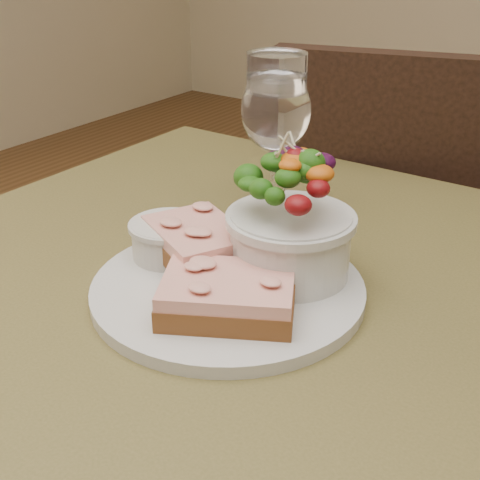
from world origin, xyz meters
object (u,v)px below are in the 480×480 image
Objects in this scene: dinner_plate at (228,289)px; sandwich_back at (197,241)px; sandwich_front at (228,295)px; salad_bowl at (291,216)px; chair_far at (397,357)px; wine_glass at (276,115)px; ramekin at (169,238)px; cafe_table at (246,392)px.

sandwich_back reaches higher than dinner_plate.
sandwich_front is (0.03, -0.04, 0.02)m from dinner_plate.
dinner_plate is 2.00× the size of sandwich_back.
chair_far is at bearing 97.98° from salad_bowl.
chair_far is 5.14× the size of wine_glass.
salad_bowl reaches higher than dinner_plate.
salad_bowl is (0.04, 0.05, 0.07)m from dinner_plate.
wine_glass is at bearing 81.07° from ramekin.
dinner_plate is 0.09m from ramekin.
sandwich_back reaches higher than cafe_table.
sandwich_back is (-0.07, 0.02, 0.14)m from cafe_table.
ramekin is (-0.08, 0.01, 0.03)m from dinner_plate.
sandwich_back is (-0.05, 0.02, 0.03)m from dinner_plate.
dinner_plate is at bearing 97.87° from sandwich_front.
dinner_plate is at bearing 6.47° from sandwich_back.
cafe_table is 0.11m from dinner_plate.
sandwich_back is at bearing 115.79° from sandwich_front.
ramekin is at bearing 172.02° from cafe_table.
cafe_table is at bearing -7.98° from ramekin.
sandwich_front reaches higher than dinner_plate.
dinner_plate is 0.06m from sandwich_back.
salad_bowl is 0.73× the size of wine_glass.
ramekin is 0.57× the size of salad_bowl.
salad_bowl is at bearing 76.30° from cafe_table.
sandwich_back reaches higher than sandwich_front.
sandwich_back reaches higher than ramekin.
salad_bowl is at bearing 82.32° from chair_far.
ramekin is 0.18m from wine_glass.
wine_glass is (-0.06, 0.17, 0.12)m from dinner_plate.
chair_far is 0.77m from sandwich_back.
salad_bowl is 0.16m from wine_glass.
dinner_plate is 0.05m from sandwich_front.
dinner_plate reaches higher than cafe_table.
chair_far is at bearing 94.03° from dinner_plate.
chair_far reaches higher than cafe_table.
chair_far is 0.78m from salad_bowl.
ramekin is (-0.10, 0.01, 0.13)m from cafe_table.
cafe_table is at bearing 69.01° from sandwich_front.
cafe_table is 0.71m from chair_far.
ramekin is at bearing -144.45° from sandwich_back.
wine_glass is (-0.01, -0.45, 0.58)m from chair_far.
chair_far is 6.49× the size of sandwich_front.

